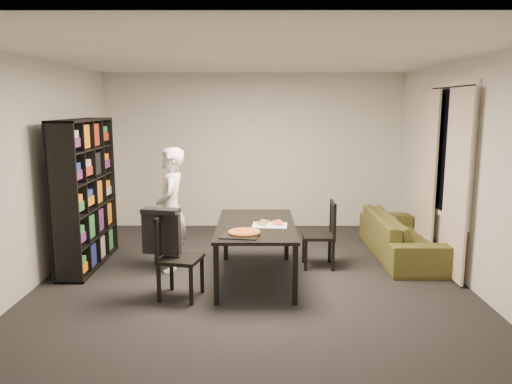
{
  "coord_description": "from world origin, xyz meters",
  "views": [
    {
      "loc": [
        0.06,
        -5.7,
        2.07
      ],
      "look_at": [
        0.04,
        0.15,
        1.05
      ],
      "focal_mm": 35.0,
      "sensor_mm": 36.0,
      "label": 1
    }
  ],
  "objects_px": {
    "person": "(171,210)",
    "chair_left": "(173,251)",
    "bookshelf": "(85,194)",
    "dining_table": "(256,229)",
    "sofa": "(402,236)",
    "chair_right": "(325,230)",
    "baking_tray": "(240,235)",
    "pepperoni_pizza": "(244,232)"
  },
  "relations": [
    {
      "from": "person",
      "to": "chair_left",
      "type": "bearing_deg",
      "value": 4.38
    },
    {
      "from": "chair_left",
      "to": "person",
      "type": "height_order",
      "value": "person"
    },
    {
      "from": "bookshelf",
      "to": "dining_table",
      "type": "distance_m",
      "value": 2.29
    },
    {
      "from": "sofa",
      "to": "chair_right",
      "type": "bearing_deg",
      "value": 112.08
    },
    {
      "from": "dining_table",
      "to": "person",
      "type": "xyz_separation_m",
      "value": [
        -1.07,
        0.36,
        0.15
      ]
    },
    {
      "from": "bookshelf",
      "to": "person",
      "type": "distance_m",
      "value": 1.16
    },
    {
      "from": "baking_tray",
      "to": "sofa",
      "type": "xyz_separation_m",
      "value": [
        2.2,
        1.49,
        -0.4
      ]
    },
    {
      "from": "person",
      "to": "baking_tray",
      "type": "relative_size",
      "value": 3.89
    },
    {
      "from": "chair_right",
      "to": "sofa",
      "type": "xyz_separation_m",
      "value": [
        1.14,
        0.46,
        -0.2
      ]
    },
    {
      "from": "chair_left",
      "to": "baking_tray",
      "type": "distance_m",
      "value": 0.75
    },
    {
      "from": "chair_right",
      "to": "bookshelf",
      "type": "bearing_deg",
      "value": -90.56
    },
    {
      "from": "dining_table",
      "to": "sofa",
      "type": "height_order",
      "value": "dining_table"
    },
    {
      "from": "chair_left",
      "to": "person",
      "type": "relative_size",
      "value": 0.58
    },
    {
      "from": "bookshelf",
      "to": "pepperoni_pizza",
      "type": "relative_size",
      "value": 5.43
    },
    {
      "from": "bookshelf",
      "to": "chair_right",
      "type": "height_order",
      "value": "bookshelf"
    },
    {
      "from": "chair_right",
      "to": "person",
      "type": "xyz_separation_m",
      "value": [
        -1.95,
        -0.12,
        0.29
      ]
    },
    {
      "from": "chair_right",
      "to": "baking_tray",
      "type": "bearing_deg",
      "value": -44.79
    },
    {
      "from": "bookshelf",
      "to": "baking_tray",
      "type": "relative_size",
      "value": 4.75
    },
    {
      "from": "person",
      "to": "pepperoni_pizza",
      "type": "xyz_separation_m",
      "value": [
        0.94,
        -0.86,
        -0.07
      ]
    },
    {
      "from": "dining_table",
      "to": "chair_left",
      "type": "distance_m",
      "value": 1.06
    },
    {
      "from": "dining_table",
      "to": "baking_tray",
      "type": "height_order",
      "value": "baking_tray"
    },
    {
      "from": "dining_table",
      "to": "pepperoni_pizza",
      "type": "xyz_separation_m",
      "value": [
        -0.13,
        -0.5,
        0.09
      ]
    },
    {
      "from": "person",
      "to": "pepperoni_pizza",
      "type": "bearing_deg",
      "value": 41.59
    },
    {
      "from": "chair_right",
      "to": "pepperoni_pizza",
      "type": "xyz_separation_m",
      "value": [
        -1.01,
        -0.98,
        0.22
      ]
    },
    {
      "from": "bookshelf",
      "to": "chair_right",
      "type": "distance_m",
      "value": 3.12
    },
    {
      "from": "chair_left",
      "to": "pepperoni_pizza",
      "type": "relative_size",
      "value": 2.6
    },
    {
      "from": "dining_table",
      "to": "chair_right",
      "type": "distance_m",
      "value": 1.01
    },
    {
      "from": "person",
      "to": "pepperoni_pizza",
      "type": "relative_size",
      "value": 4.45
    },
    {
      "from": "chair_right",
      "to": "pepperoni_pizza",
      "type": "height_order",
      "value": "chair_right"
    },
    {
      "from": "dining_table",
      "to": "baking_tray",
      "type": "bearing_deg",
      "value": -107.22
    },
    {
      "from": "baking_tray",
      "to": "person",
      "type": "bearing_deg",
      "value": 134.28
    },
    {
      "from": "chair_left",
      "to": "person",
      "type": "distance_m",
      "value": 0.97
    },
    {
      "from": "chair_right",
      "to": "sofa",
      "type": "bearing_deg",
      "value": 112.97
    },
    {
      "from": "chair_left",
      "to": "baking_tray",
      "type": "xyz_separation_m",
      "value": [
        0.73,
        -0.0,
        0.17
      ]
    },
    {
      "from": "dining_table",
      "to": "sofa",
      "type": "xyz_separation_m",
      "value": [
        2.02,
        0.94,
        -0.33
      ]
    },
    {
      "from": "pepperoni_pizza",
      "to": "chair_right",
      "type": "bearing_deg",
      "value": 44.07
    },
    {
      "from": "baking_tray",
      "to": "dining_table",
      "type": "bearing_deg",
      "value": 72.78
    },
    {
      "from": "person",
      "to": "pepperoni_pizza",
      "type": "height_order",
      "value": "person"
    },
    {
      "from": "baking_tray",
      "to": "sofa",
      "type": "distance_m",
      "value": 2.69
    },
    {
      "from": "bookshelf",
      "to": "baking_tray",
      "type": "xyz_separation_m",
      "value": [
        2.03,
        -1.11,
        -0.26
      ]
    },
    {
      "from": "bookshelf",
      "to": "person",
      "type": "xyz_separation_m",
      "value": [
        1.13,
        -0.19,
        -0.17
      ]
    },
    {
      "from": "bookshelf",
      "to": "pepperoni_pizza",
      "type": "distance_m",
      "value": 2.34
    }
  ]
}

